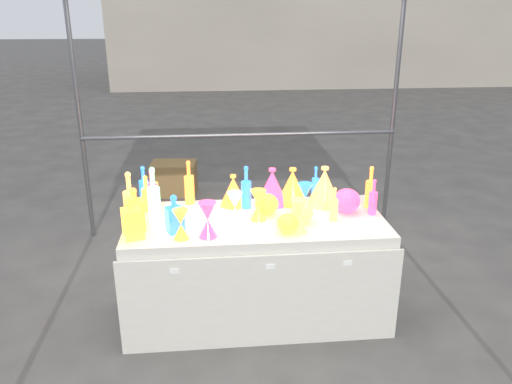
{
  "coord_description": "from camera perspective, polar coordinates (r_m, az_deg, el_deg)",
  "views": [
    {
      "loc": [
        -0.31,
        -3.21,
        2.12
      ],
      "look_at": [
        0.0,
        0.0,
        0.95
      ],
      "focal_mm": 35.0,
      "sensor_mm": 36.0,
      "label": 1
    }
  ],
  "objects": [
    {
      "name": "bottle_11",
      "position": [
        3.47,
        8.92,
        -1.37
      ],
      "size": [
        0.07,
        0.07,
        0.24
      ],
      "primitive_type": null,
      "rotation": [
        0.0,
        0.0,
        0.43
      ],
      "color": "#147E64",
      "rests_on": "display_table"
    },
    {
      "name": "decanter_0",
      "position": [
        3.26,
        -13.99,
        -2.79
      ],
      "size": [
        0.15,
        0.15,
        0.29
      ],
      "primitive_type": null,
      "rotation": [
        0.0,
        0.0,
        0.33
      ],
      "color": "red",
      "rests_on": "display_table"
    },
    {
      "name": "bottle_4",
      "position": [
        3.44,
        -14.22,
        -0.76
      ],
      "size": [
        0.11,
        0.11,
        0.38
      ],
      "primitive_type": null,
      "rotation": [
        0.0,
        0.0,
        0.28
      ],
      "color": "#147E64",
      "rests_on": "display_table"
    },
    {
      "name": "hourglass_0",
      "position": [
        3.2,
        -8.6,
        -3.67
      ],
      "size": [
        0.1,
        0.1,
        0.2
      ],
      "primitive_type": null,
      "rotation": [
        0.0,
        0.0,
        -0.01
      ],
      "color": "yellow",
      "rests_on": "display_table"
    },
    {
      "name": "hourglass_5",
      "position": [
        3.59,
        5.61,
        -0.7
      ],
      "size": [
        0.14,
        0.14,
        0.22
      ],
      "primitive_type": null,
      "rotation": [
        0.0,
        0.0,
        -0.32
      ],
      "color": "#18873B",
      "rests_on": "display_table"
    },
    {
      "name": "hourglass_1",
      "position": [
        3.2,
        -5.54,
        -3.17
      ],
      "size": [
        0.13,
        0.13,
        0.24
      ],
      "primitive_type": null,
      "rotation": [
        0.0,
        0.0,
        -0.08
      ],
      "color": "blue",
      "rests_on": "display_table"
    },
    {
      "name": "bottle_10",
      "position": [
        3.63,
        13.25,
        -0.55
      ],
      "size": [
        0.07,
        0.07,
        0.26
      ],
      "primitive_type": null,
      "rotation": [
        0.0,
        0.0,
        0.25
      ],
      "color": "blue",
      "rests_on": "display_table"
    },
    {
      "name": "bottle_8",
      "position": [
        3.86,
        6.81,
        1.07
      ],
      "size": [
        0.06,
        0.06,
        0.26
      ],
      "primitive_type": null,
      "rotation": [
        0.0,
        0.0,
        -0.09
      ],
      "color": "#18873B",
      "rests_on": "display_table"
    },
    {
      "name": "globe_0",
      "position": [
        3.27,
        3.69,
        -3.73
      ],
      "size": [
        0.19,
        0.19,
        0.12
      ],
      "primitive_type": null,
      "rotation": [
        0.0,
        0.0,
        -0.38
      ],
      "color": "red",
      "rests_on": "display_table"
    },
    {
      "name": "lampshade_3",
      "position": [
        3.74,
        7.8,
        0.69
      ],
      "size": [
        0.33,
        0.33,
        0.3
      ],
      "primitive_type": null,
      "rotation": [
        0.0,
        0.0,
        0.4
      ],
      "color": "#147E64",
      "rests_on": "display_table"
    },
    {
      "name": "bottle_5",
      "position": [
        3.43,
        -11.62,
        -0.39
      ],
      "size": [
        0.11,
        0.11,
        0.4
      ],
      "primitive_type": null,
      "rotation": [
        0.0,
        0.0,
        0.26
      ],
      "color": "#D82B73",
      "rests_on": "display_table"
    },
    {
      "name": "globe_2",
      "position": [
        3.56,
        1.21,
        -1.51
      ],
      "size": [
        0.17,
        0.17,
        0.14
      ],
      "primitive_type": null,
      "rotation": [
        0.0,
        0.0,
        0.03
      ],
      "color": "yellow",
      "rests_on": "display_table"
    },
    {
      "name": "lampshade_1",
      "position": [
        3.75,
        4.18,
        0.72
      ],
      "size": [
        0.28,
        0.28,
        0.28
      ],
      "primitive_type": null,
      "rotation": [
        0.0,
        0.0,
        0.23
      ],
      "color": "yellow",
      "rests_on": "display_table"
    },
    {
      "name": "lampshade_0",
      "position": [
        3.71,
        -2.61,
        0.22
      ],
      "size": [
        0.24,
        0.24,
        0.24
      ],
      "primitive_type": null,
      "rotation": [
        0.0,
        0.0,
        -0.22
      ],
      "color": "yellow",
      "rests_on": "display_table"
    },
    {
      "name": "decanter_1",
      "position": [
        3.38,
        -13.68,
        -1.87
      ],
      "size": [
        0.14,
        0.14,
        0.29
      ],
      "primitive_type": null,
      "rotation": [
        0.0,
        0.0,
        0.12
      ],
      "color": "yellow",
      "rests_on": "display_table"
    },
    {
      "name": "hourglass_3",
      "position": [
        3.4,
        -2.42,
        -1.78
      ],
      "size": [
        0.14,
        0.14,
        0.22
      ],
      "primitive_type": null,
      "rotation": [
        0.0,
        0.0,
        -0.35
      ],
      "color": "#D82B73",
      "rests_on": "display_table"
    },
    {
      "name": "bottle_7",
      "position": [
        3.64,
        -1.13,
        0.57
      ],
      "size": [
        0.09,
        0.09,
        0.32
      ],
      "primitive_type": null,
      "rotation": [
        0.0,
        0.0,
        0.24
      ],
      "color": "#18873B",
      "rests_on": "display_table"
    },
    {
      "name": "hourglass_2",
      "position": [
        3.27,
        4.93,
        -2.75
      ],
      "size": [
        0.12,
        0.12,
        0.23
      ],
      "primitive_type": null,
      "rotation": [
        0.0,
        0.0,
        0.06
      ],
      "color": "#147E64",
      "rests_on": "display_table"
    },
    {
      "name": "cardboard_box_closed",
      "position": [
        6.19,
        -9.35,
        1.59
      ],
      "size": [
        0.57,
        0.43,
        0.39
      ],
      "primitive_type": "cube",
      "rotation": [
        0.0,
        0.0,
        -0.08
      ],
      "color": "olive",
      "rests_on": "ground"
    },
    {
      "name": "bottle_1",
      "position": [
        3.78,
        -12.69,
        0.69
      ],
      "size": [
        0.08,
        0.08,
        0.31
      ],
      "primitive_type": null,
      "rotation": [
        0.0,
        0.0,
        -0.18
      ],
      "color": "#18873B",
      "rests_on": "display_table"
    },
    {
      "name": "bottle_9",
      "position": [
        3.75,
        12.94,
        0.58
      ],
      "size": [
        0.09,
        0.09,
        0.32
      ],
      "primitive_type": null,
      "rotation": [
        0.0,
        0.0,
        0.36
      ],
      "color": "yellow",
      "rests_on": "display_table"
    },
    {
      "name": "decanter_2",
      "position": [
        3.3,
        -9.31,
        -2.43
      ],
      "size": [
        0.13,
        0.13,
        0.26
      ],
      "primitive_type": null,
      "rotation": [
        0.0,
        0.0,
        0.36
      ],
      "color": "#18873B",
      "rests_on": "display_table"
    },
    {
      "name": "globe_1",
      "position": [
        3.43,
        5.3,
        -2.52
      ],
      "size": [
        0.19,
        0.19,
        0.12
      ],
      "primitive_type": null,
      "rotation": [
        0.0,
        0.0,
        -0.29
      ],
      "color": "#147E64",
      "rests_on": "display_table"
    },
    {
      "name": "bottle_6",
      "position": [
        3.67,
        -12.42,
        -0.16
      ],
      "size": [
        0.09,
        0.09,
        0.27
      ],
      "primitive_type": null,
      "rotation": [
        0.0,
        0.0,
        -0.34
      ],
      "color": "red",
      "rests_on": "display_table"
    },
    {
      "name": "bottle_3",
      "position": [
        3.72,
        -11.77,
        0.34
      ],
      "size": [
        0.08,
        0.08,
        0.29
      ],
      "primitive_type": null,
      "rotation": [
        0.0,
        0.0,
        0.09
      ],
      "color": "blue",
      "rests_on": "display_table"
    },
    {
      "name": "bottle_2",
      "position": [
        3.76,
        -7.65,
        1.12
      ],
      "size": [
        0.09,
        0.09,
        0.34
      ],
      "primitive_type": null,
      "rotation": [
        0.0,
        0.0,
        -0.28
      ],
      "color": "yellow",
      "rests_on": "display_table"
    },
    {
      "name": "globe_3",
      "position": [
        3.65,
        10.34,
        -1.12
      ],
      "size": [
        0.25,
        0.25,
        0.16
      ],
      "primitive_type": null,
      "rotation": [
        0.0,
        0.0,
        0.39
      ],
      "color": "blue",
      "rests_on": "display_table"
    },
    {
      "name": "hourglass_4",
      "position": [
        3.45,
        0.27,
        -1.5
      ],
      "size": [
        0.14,
        0.14,
        0.22
      ],
      "primitive_type": null,
      "rotation": [
        0.0,
        0.0,
        -0.32
      ],
      "color": "red",
      "rests_on": "display_table"
    },
    {
      "name": "display_table",
      "position": [
        3.66,
        0.01,
        -8.56
      ],
      "size": [
        1.84,
        0.83,
        0.75
      ],
      "color": "silver",
      "rests_on": "ground"
    },
    {
      "name": "bottle_0",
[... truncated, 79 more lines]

